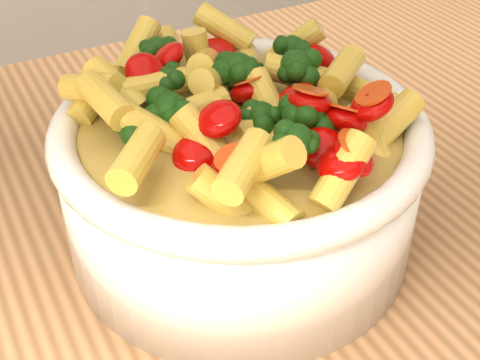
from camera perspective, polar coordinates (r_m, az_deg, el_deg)
name	(u,v)px	position (r m, az deg, el deg)	size (l,w,h in m)	color
serving_bowl	(240,178)	(0.47, 0.00, 0.13)	(0.25, 0.25, 0.11)	white
pasta_salad	(240,94)	(0.43, 0.00, 7.38)	(0.20, 0.20, 0.04)	gold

